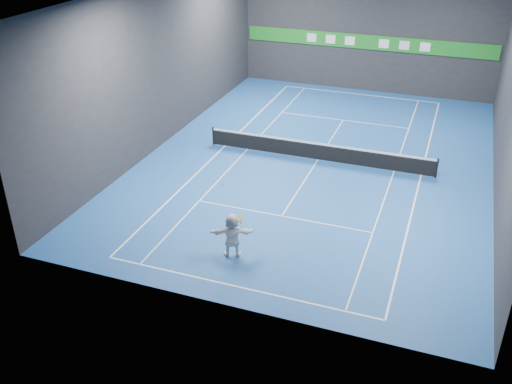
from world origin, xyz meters
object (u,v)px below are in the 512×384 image
(tennis_net, at_px, (318,151))
(tennis_racket, at_px, (239,220))
(player, at_px, (232,235))
(tennis_ball, at_px, (222,185))

(tennis_net, xyz_separation_m, tennis_racket, (-0.62, -9.99, 1.16))
(player, height_order, tennis_racket, tennis_racket)
(tennis_ball, height_order, tennis_racket, tennis_ball)
(tennis_net, bearing_deg, tennis_racket, -93.56)
(tennis_racket, bearing_deg, tennis_net, 86.44)
(tennis_ball, height_order, tennis_net, tennis_ball)
(tennis_ball, xyz_separation_m, tennis_net, (1.32, 9.92, -2.52))
(tennis_net, height_order, tennis_racket, tennis_racket)
(player, relative_size, tennis_ball, 27.93)
(tennis_ball, distance_m, tennis_racket, 1.53)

